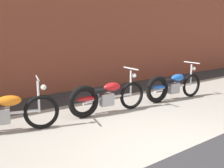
# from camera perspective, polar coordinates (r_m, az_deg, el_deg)

# --- Properties ---
(ground_plane) EXTENTS (80.00, 80.00, 0.00)m
(ground_plane) POSITION_cam_1_polar(r_m,az_deg,el_deg) (4.33, 13.56, -14.63)
(ground_plane) COLOR #2D2D30
(sidewalk_slab) EXTENTS (36.00, 3.50, 0.01)m
(sidewalk_slab) POSITION_cam_1_polar(r_m,az_deg,el_deg) (5.50, -0.90, -8.61)
(sidewalk_slab) COLOR #9E998E
(sidewalk_slab) RESTS_ON ground
(brick_building_wall) EXTENTS (36.00, 0.50, 4.87)m
(brick_building_wall) POSITION_cam_1_polar(r_m,az_deg,el_deg) (8.22, -16.02, 14.75)
(brick_building_wall) COLOR brown
(brick_building_wall) RESTS_ON ground
(motorcycle_red) EXTENTS (2.00, 0.60, 1.03)m
(motorcycle_red) POSITION_cam_1_polar(r_m,az_deg,el_deg) (6.02, -1.92, -2.92)
(motorcycle_red) COLOR black
(motorcycle_red) RESTS_ON ground
(motorcycle_blue) EXTENTS (2.00, 0.61, 1.03)m
(motorcycle_blue) POSITION_cam_1_polar(r_m,az_deg,el_deg) (7.42, 12.66, -0.49)
(motorcycle_blue) COLOR black
(motorcycle_blue) RESTS_ON ground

